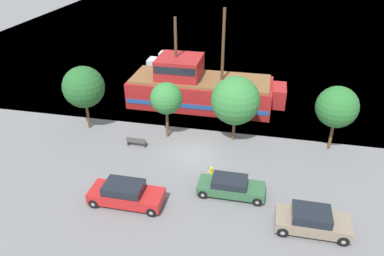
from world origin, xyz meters
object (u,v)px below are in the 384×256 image
object	(u,v)px
pirate_ship	(199,88)
moored_boat_dockside	(174,63)
parked_car_curb_front	(126,194)
parked_car_curb_mid	(312,221)
fire_hydrant	(212,171)
parked_car_curb_rear	(231,187)
bench_promenade_east	(136,142)

from	to	relation	value
pirate_ship	moored_boat_dockside	world-z (taller)	pirate_ship
pirate_ship	parked_car_curb_front	distance (m)	16.17
parked_car_curb_front	parked_car_curb_mid	bearing A→B (deg)	-0.09
moored_boat_dockside	fire_hydrant	size ratio (longest dim) A/B	9.10
parked_car_curb_rear	bench_promenade_east	size ratio (longest dim) A/B	2.88
bench_promenade_east	fire_hydrant	bearing A→B (deg)	-22.19
parked_car_curb_front	parked_car_curb_mid	world-z (taller)	parked_car_curb_front
parked_car_curb_mid	parked_car_curb_rear	xyz separation A→B (m)	(-5.15, 2.34, -0.07)
moored_boat_dockside	fire_hydrant	world-z (taller)	moored_boat_dockside
parked_car_curb_mid	parked_car_curb_rear	bearing A→B (deg)	155.51
parked_car_curb_mid	bench_promenade_east	xyz separation A→B (m)	(-13.53, 6.98, -0.31)
moored_boat_dockside	parked_car_curb_rear	world-z (taller)	moored_boat_dockside
parked_car_curb_front	fire_hydrant	distance (m)	6.54
pirate_ship	fire_hydrant	size ratio (longest dim) A/B	20.10
bench_promenade_east	moored_boat_dockside	bearing A→B (deg)	94.88
moored_boat_dockside	bench_promenade_east	distance (m)	18.82
moored_boat_dockside	fire_hydrant	distance (m)	23.08
pirate_ship	parked_car_curb_front	bearing A→B (deg)	-96.13
bench_promenade_east	parked_car_curb_rear	bearing A→B (deg)	-28.95
moored_boat_dockside	bench_promenade_east	world-z (taller)	moored_boat_dockside
pirate_ship	parked_car_curb_mid	bearing A→B (deg)	-57.99
parked_car_curb_rear	bench_promenade_east	distance (m)	9.59
parked_car_curb_front	fire_hydrant	size ratio (longest dim) A/B	6.36
moored_boat_dockside	parked_car_curb_mid	size ratio (longest dim) A/B	1.59
parked_car_curb_front	bench_promenade_east	xyz separation A→B (m)	(-1.76, 6.97, -0.34)
parked_car_curb_mid	pirate_ship	bearing A→B (deg)	122.01
moored_boat_dockside	parked_car_curb_rear	xyz separation A→B (m)	(9.99, -23.39, -0.10)
moored_boat_dockside	parked_car_curb_front	bearing A→B (deg)	-82.55
parked_car_curb_front	parked_car_curb_rear	world-z (taller)	parked_car_curb_front
pirate_ship	parked_car_curb_mid	world-z (taller)	pirate_ship
pirate_ship	parked_car_curb_rear	world-z (taller)	pirate_ship
pirate_ship	parked_car_curb_front	world-z (taller)	pirate_ship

